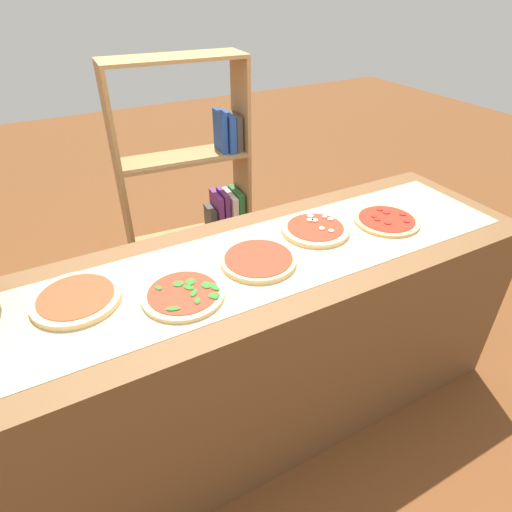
{
  "coord_description": "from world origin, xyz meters",
  "views": [
    {
      "loc": [
        -0.68,
        -1.25,
        1.89
      ],
      "look_at": [
        0.0,
        0.0,
        0.94
      ],
      "focal_mm": 30.47,
      "sensor_mm": 36.0,
      "label": 1
    }
  ],
  "objects": [
    {
      "name": "ground_plane",
      "position": [
        0.0,
        0.0,
        0.0
      ],
      "size": [
        12.0,
        12.0,
        0.0
      ],
      "primitive_type": "plane",
      "color": "brown"
    },
    {
      "name": "counter",
      "position": [
        0.0,
        0.0,
        0.46
      ],
      "size": [
        2.42,
        0.73,
        0.92
      ],
      "primitive_type": "cube",
      "color": "brown",
      "rests_on": "ground_plane"
    },
    {
      "name": "parchment_paper",
      "position": [
        0.0,
        0.0,
        0.92
      ],
      "size": [
        2.27,
        0.51,
        0.0
      ],
      "primitive_type": "cube",
      "color": "tan",
      "rests_on": "counter"
    },
    {
      "name": "pizza_plain_0",
      "position": [
        -0.67,
        0.07,
        0.94
      ],
      "size": [
        0.31,
        0.31,
        0.02
      ],
      "color": "#E5C17F",
      "rests_on": "parchment_paper"
    },
    {
      "name": "pizza_spinach_1",
      "position": [
        -0.33,
        -0.08,
        0.93
      ],
      "size": [
        0.29,
        0.29,
        0.02
      ],
      "color": "#E5C17F",
      "rests_on": "parchment_paper"
    },
    {
      "name": "pizza_plain_2",
      "position": [
        0.0,
        -0.02,
        0.93
      ],
      "size": [
        0.3,
        0.3,
        0.02
      ],
      "color": "#E5C17F",
      "rests_on": "parchment_paper"
    },
    {
      "name": "pizza_mushroom_3",
      "position": [
        0.34,
        0.07,
        0.93
      ],
      "size": [
        0.3,
        0.3,
        0.03
      ],
      "color": "#E5C17F",
      "rests_on": "parchment_paper"
    },
    {
      "name": "pizza_pepperoni_4",
      "position": [
        0.67,
        -0.01,
        0.93
      ],
      "size": [
        0.3,
        0.3,
        0.02
      ],
      "color": "#DBB26B",
      "rests_on": "parchment_paper"
    },
    {
      "name": "bookshelf",
      "position": [
        0.14,
        0.93,
        0.66
      ],
      "size": [
        0.74,
        0.29,
        1.54
      ],
      "color": "#A87A47",
      "rests_on": "ground_plane"
    }
  ]
}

